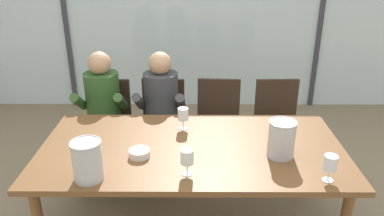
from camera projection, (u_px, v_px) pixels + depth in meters
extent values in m
plane|color=#847056|center=(192.00, 163.00, 3.96)|extent=(14.00, 14.00, 0.00)
cube|color=silver|center=(193.00, 11.00, 4.92)|extent=(7.38, 0.03, 2.60)
cube|color=#38383D|center=(65.00, 11.00, 4.91)|extent=(0.06, 0.06, 2.60)
cube|color=#38383D|center=(322.00, 12.00, 4.89)|extent=(0.06, 0.06, 2.60)
cube|color=#568942|center=(193.00, 0.00, 8.96)|extent=(13.38, 2.40, 1.77)
cube|color=brown|center=(192.00, 149.00, 2.75)|extent=(2.18, 1.10, 0.04)
cylinder|color=brown|center=(79.00, 161.00, 3.32)|extent=(0.07, 0.07, 0.72)
cylinder|color=brown|center=(305.00, 161.00, 3.31)|extent=(0.07, 0.07, 0.72)
cube|color=#332319|center=(107.00, 129.00, 3.66)|extent=(0.44, 0.44, 0.03)
cube|color=#332319|center=(109.00, 100.00, 3.76)|extent=(0.42, 0.04, 0.42)
cylinder|color=#332319|center=(85.00, 160.00, 3.59)|extent=(0.04, 0.04, 0.45)
cylinder|color=#332319|center=(125.00, 160.00, 3.58)|extent=(0.04, 0.04, 0.45)
cylinder|color=#332319|center=(95.00, 141.00, 3.93)|extent=(0.04, 0.04, 0.45)
cylinder|color=#332319|center=(131.00, 141.00, 3.93)|extent=(0.04, 0.04, 0.45)
cube|color=#332319|center=(160.00, 128.00, 3.68)|extent=(0.48, 0.48, 0.03)
cube|color=#332319|center=(163.00, 99.00, 3.78)|extent=(0.42, 0.08, 0.42)
cylinder|color=#332319|center=(138.00, 158.00, 3.62)|extent=(0.04, 0.04, 0.45)
cylinder|color=#332319|center=(177.00, 160.00, 3.58)|extent=(0.04, 0.04, 0.45)
cylinder|color=#332319|center=(147.00, 139.00, 3.97)|extent=(0.04, 0.04, 0.45)
cylinder|color=#332319|center=(183.00, 141.00, 3.93)|extent=(0.04, 0.04, 0.45)
cube|color=#332319|center=(218.00, 128.00, 3.67)|extent=(0.46, 0.46, 0.03)
cube|color=#332319|center=(219.00, 99.00, 3.77)|extent=(0.42, 0.06, 0.42)
cylinder|color=#332319|center=(197.00, 159.00, 3.60)|extent=(0.04, 0.04, 0.45)
cylinder|color=#332319|center=(238.00, 160.00, 3.58)|extent=(0.04, 0.04, 0.45)
cylinder|color=#332319|center=(199.00, 140.00, 3.95)|extent=(0.04, 0.04, 0.45)
cylinder|color=#332319|center=(236.00, 141.00, 3.93)|extent=(0.04, 0.04, 0.45)
cube|color=#332319|center=(279.00, 129.00, 3.66)|extent=(0.46, 0.46, 0.03)
cube|color=#332319|center=(276.00, 99.00, 3.76)|extent=(0.42, 0.05, 0.42)
cylinder|color=#332319|center=(262.00, 161.00, 3.58)|extent=(0.04, 0.04, 0.45)
cylinder|color=#332319|center=(302.00, 160.00, 3.59)|extent=(0.04, 0.04, 0.45)
cylinder|color=#332319|center=(254.00, 141.00, 3.93)|extent=(0.04, 0.04, 0.45)
cylinder|color=#332319|center=(291.00, 141.00, 3.94)|extent=(0.04, 0.04, 0.45)
cylinder|color=#2D5123|center=(103.00, 99.00, 3.57)|extent=(0.33, 0.33, 0.52)
sphere|color=tan|center=(99.00, 63.00, 3.43)|extent=(0.21, 0.21, 0.21)
cube|color=#47423D|center=(91.00, 134.00, 3.49)|extent=(0.14, 0.40, 0.13)
cube|color=#47423D|center=(111.00, 134.00, 3.50)|extent=(0.14, 0.40, 0.13)
cylinder|color=#47423D|center=(89.00, 170.00, 3.41)|extent=(0.10, 0.10, 0.48)
cylinder|color=#47423D|center=(109.00, 169.00, 3.41)|extent=(0.10, 0.10, 0.48)
cylinder|color=#2D5123|center=(79.00, 102.00, 3.45)|extent=(0.09, 0.33, 0.26)
cylinder|color=#2D5123|center=(121.00, 102.00, 3.46)|extent=(0.09, 0.33, 0.26)
cylinder|color=#38383D|center=(161.00, 100.00, 3.57)|extent=(0.33, 0.33, 0.52)
sphere|color=tan|center=(160.00, 63.00, 3.43)|extent=(0.21, 0.21, 0.21)
cube|color=#47423D|center=(150.00, 134.00, 3.49)|extent=(0.14, 0.40, 0.13)
cube|color=#47423D|center=(170.00, 134.00, 3.49)|extent=(0.14, 0.40, 0.13)
cylinder|color=#47423D|center=(149.00, 170.00, 3.41)|extent=(0.10, 0.10, 0.48)
cylinder|color=#47423D|center=(169.00, 170.00, 3.41)|extent=(0.10, 0.10, 0.48)
cylinder|color=#38383D|center=(139.00, 102.00, 3.46)|extent=(0.09, 0.33, 0.26)
cylinder|color=#38383D|center=(181.00, 102.00, 3.45)|extent=(0.09, 0.33, 0.26)
cylinder|color=#B7B7BC|center=(87.00, 161.00, 2.31)|extent=(0.18, 0.18, 0.25)
torus|color=silver|center=(85.00, 143.00, 2.26)|extent=(0.19, 0.19, 0.01)
cylinder|color=#B7B7BC|center=(281.00, 139.00, 2.57)|extent=(0.18, 0.18, 0.25)
torus|color=silver|center=(283.00, 122.00, 2.52)|extent=(0.19, 0.19, 0.01)
cylinder|color=silver|center=(139.00, 153.00, 2.60)|extent=(0.15, 0.15, 0.05)
cylinder|color=silver|center=(328.00, 180.00, 2.35)|extent=(0.07, 0.07, 0.00)
cylinder|color=silver|center=(328.00, 175.00, 2.33)|extent=(0.01, 0.01, 0.07)
cylinder|color=silver|center=(330.00, 163.00, 2.30)|extent=(0.08, 0.08, 0.09)
cylinder|color=#560C1E|center=(330.00, 166.00, 2.31)|extent=(0.07, 0.07, 0.04)
cylinder|color=silver|center=(183.00, 128.00, 3.01)|extent=(0.07, 0.07, 0.00)
cylinder|color=silver|center=(183.00, 124.00, 2.99)|extent=(0.01, 0.01, 0.07)
cylinder|color=silver|center=(183.00, 114.00, 2.96)|extent=(0.08, 0.08, 0.09)
cylinder|color=#560C1E|center=(183.00, 117.00, 2.97)|extent=(0.07, 0.07, 0.04)
cylinder|color=silver|center=(187.00, 174.00, 2.41)|extent=(0.07, 0.07, 0.00)
cylinder|color=silver|center=(187.00, 168.00, 2.40)|extent=(0.01, 0.01, 0.07)
cylinder|color=silver|center=(187.00, 157.00, 2.36)|extent=(0.08, 0.08, 0.09)
cylinder|color=maroon|center=(187.00, 160.00, 2.37)|extent=(0.07, 0.07, 0.04)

